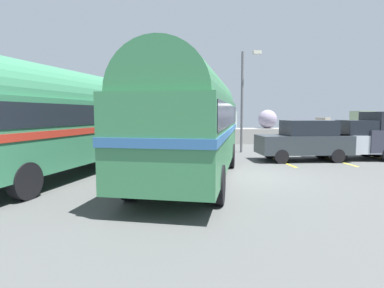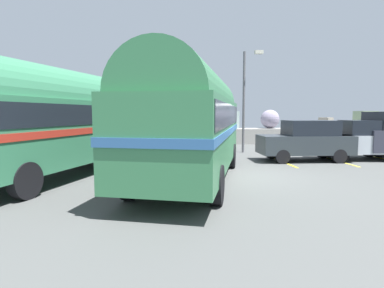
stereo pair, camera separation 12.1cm
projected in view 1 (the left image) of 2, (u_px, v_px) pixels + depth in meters
ground at (240, 176)px, 10.97m from camera, size 32.00×26.00×0.02m
breakwater at (204, 134)px, 22.60m from camera, size 31.36×2.07×2.46m
parking_lines at (355, 159)px, 15.01m from camera, size 7.92×4.40×0.01m
vintage_coach at (192, 118)px, 10.02m from camera, size 4.61×8.91×3.70m
second_coach at (55, 118)px, 10.48m from camera, size 5.14×8.89×3.70m
parked_car_nearest at (304, 140)px, 14.33m from camera, size 4.12×1.77×1.86m
parked_car_middle at (361, 139)px, 14.73m from camera, size 4.24×2.08×1.86m
lamp_post at (244, 96)px, 17.18m from camera, size 0.99×0.54×5.56m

